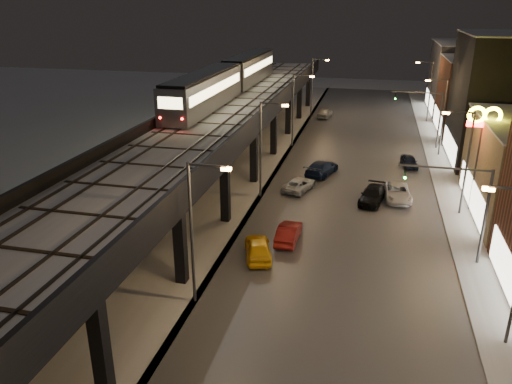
# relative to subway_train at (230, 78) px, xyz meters

# --- Properties ---
(road_surface) EXTENTS (17.00, 120.00, 0.06)m
(road_surface) POSITION_rel_subway_train_xyz_m (16.00, -13.09, -8.44)
(road_surface) COLOR #46474D
(road_surface) RESTS_ON ground
(sidewalk_right) EXTENTS (4.00, 120.00, 0.14)m
(sidewalk_right) POSITION_rel_subway_train_xyz_m (26.00, -13.09, -8.40)
(sidewalk_right) COLOR #9FA1A8
(sidewalk_right) RESTS_ON ground
(under_viaduct_pavement) EXTENTS (11.00, 120.00, 0.06)m
(under_viaduct_pavement) POSITION_rel_subway_train_xyz_m (2.50, -13.09, -8.44)
(under_viaduct_pavement) COLOR #9FA1A8
(under_viaduct_pavement) RESTS_ON ground
(elevated_viaduct) EXTENTS (9.00, 100.00, 6.30)m
(elevated_viaduct) POSITION_rel_subway_train_xyz_m (2.50, -16.25, -2.85)
(elevated_viaduct) COLOR black
(elevated_viaduct) RESTS_ON ground
(viaduct_trackbed) EXTENTS (8.40, 100.00, 0.32)m
(viaduct_trackbed) POSITION_rel_subway_train_xyz_m (2.49, -16.12, -2.08)
(viaduct_trackbed) COLOR #B2B7C1
(viaduct_trackbed) RESTS_ON elevated_viaduct
(viaduct_parapet_streetside) EXTENTS (0.30, 100.00, 1.10)m
(viaduct_parapet_streetside) POSITION_rel_subway_train_xyz_m (6.85, -16.09, -1.62)
(viaduct_parapet_streetside) COLOR black
(viaduct_parapet_streetside) RESTS_ON elevated_viaduct
(viaduct_parapet_far) EXTENTS (0.30, 100.00, 1.10)m
(viaduct_parapet_far) POSITION_rel_subway_train_xyz_m (-1.85, -16.09, -1.62)
(viaduct_parapet_far) COLOR black
(viaduct_parapet_far) RESTS_ON elevated_viaduct
(building_e) EXTENTS (12.20, 12.20, 10.16)m
(building_e) POSITION_rel_subway_train_xyz_m (32.49, 13.91, -3.39)
(building_e) COLOR #552B20
(building_e) RESTS_ON ground
(building_f) EXTENTS (12.20, 16.20, 11.16)m
(building_f) POSITION_rel_subway_train_xyz_m (32.49, 27.91, -2.89)
(building_f) COLOR #37373D
(building_f) RESTS_ON ground
(streetlight_left_1) EXTENTS (2.57, 0.28, 9.00)m
(streetlight_left_1) POSITION_rel_subway_train_xyz_m (8.07, -35.09, -3.23)
(streetlight_left_1) COLOR #38383A
(streetlight_left_1) RESTS_ON ground
(streetlight_left_2) EXTENTS (2.57, 0.28, 9.00)m
(streetlight_left_2) POSITION_rel_subway_train_xyz_m (8.07, -17.09, -3.23)
(streetlight_left_2) COLOR #38383A
(streetlight_left_2) RESTS_ON ground
(streetlight_right_2) EXTENTS (2.56, 0.28, 9.00)m
(streetlight_right_2) POSITION_rel_subway_train_xyz_m (25.23, -17.09, -3.23)
(streetlight_right_2) COLOR #38383A
(streetlight_right_2) RESTS_ON ground
(streetlight_left_3) EXTENTS (2.57, 0.28, 9.00)m
(streetlight_left_3) POSITION_rel_subway_train_xyz_m (8.07, 0.91, -3.23)
(streetlight_left_3) COLOR #38383A
(streetlight_left_3) RESTS_ON ground
(streetlight_right_3) EXTENTS (2.56, 0.28, 9.00)m
(streetlight_right_3) POSITION_rel_subway_train_xyz_m (25.23, 0.91, -3.23)
(streetlight_right_3) COLOR #38383A
(streetlight_right_3) RESTS_ON ground
(streetlight_left_4) EXTENTS (2.57, 0.28, 9.00)m
(streetlight_left_4) POSITION_rel_subway_train_xyz_m (8.07, 18.91, -3.23)
(streetlight_left_4) COLOR #38383A
(streetlight_left_4) RESTS_ON ground
(streetlight_right_4) EXTENTS (2.56, 0.28, 9.00)m
(streetlight_right_4) POSITION_rel_subway_train_xyz_m (25.23, 18.91, -3.23)
(streetlight_right_4) COLOR #38383A
(streetlight_right_4) RESTS_ON ground
(traffic_light_rig_a) EXTENTS (6.10, 0.34, 7.00)m
(traffic_light_rig_a) POSITION_rel_subway_train_xyz_m (24.34, -26.10, -3.97)
(traffic_light_rig_a) COLOR #38383A
(traffic_light_rig_a) RESTS_ON ground
(traffic_light_rig_b) EXTENTS (6.10, 0.34, 7.00)m
(traffic_light_rig_b) POSITION_rel_subway_train_xyz_m (24.34, 3.90, -3.97)
(traffic_light_rig_b) COLOR #38383A
(traffic_light_rig_b) RESTS_ON ground
(subway_train) EXTENTS (3.11, 37.89, 3.72)m
(subway_train) POSITION_rel_subway_train_xyz_m (0.00, 0.00, 0.00)
(subway_train) COLOR gray
(subway_train) RESTS_ON viaduct_trackbed
(car_taxi) EXTENTS (3.02, 4.76, 1.51)m
(car_taxi) POSITION_rel_subway_train_xyz_m (10.30, -28.74, -7.71)
(car_taxi) COLOR yellow
(car_taxi) RESTS_ON ground
(car_near_white) EXTENTS (1.54, 4.27, 1.40)m
(car_near_white) POSITION_rel_subway_train_xyz_m (11.99, -25.69, -7.77)
(car_near_white) COLOR maroon
(car_near_white) RESTS_ON ground
(car_mid_silver) EXTENTS (3.21, 4.80, 1.22)m
(car_mid_silver) POSITION_rel_subway_train_xyz_m (11.10, -14.68, -7.86)
(car_mid_silver) COLOR #A2A6AB
(car_mid_silver) RESTS_ON ground
(car_mid_dark) EXTENTS (3.56, 5.70, 1.54)m
(car_mid_dark) POSITION_rel_subway_train_xyz_m (12.69, -9.52, -7.70)
(car_mid_dark) COLOR black
(car_mid_dark) RESTS_ON ground
(car_far_white) EXTENTS (2.43, 4.61, 1.50)m
(car_far_white) POSITION_rel_subway_train_xyz_m (10.11, 18.19, -7.72)
(car_far_white) COLOR #A1A1A1
(car_far_white) RESTS_ON ground
(car_onc_dark) EXTENTS (2.69, 5.15, 1.39)m
(car_onc_dark) POSITION_rel_subway_train_xyz_m (20.31, -14.90, -7.77)
(car_onc_dark) COLOR silver
(car_onc_dark) RESTS_ON ground
(car_onc_white) EXTENTS (2.66, 4.96, 1.37)m
(car_onc_white) POSITION_rel_subway_train_xyz_m (18.06, -16.14, -7.78)
(car_onc_white) COLOR black
(car_onc_white) RESTS_ON ground
(car_onc_red) EXTENTS (2.05, 3.97, 1.29)m
(car_onc_red) POSITION_rel_subway_train_xyz_m (21.85, -4.57, -7.82)
(car_onc_red) COLOR black
(car_onc_red) RESTS_ON ground
(sign_mcdonalds) EXTENTS (2.73, 0.33, 9.24)m
(sign_mcdonalds) POSITION_rel_subway_train_xyz_m (26.50, -15.89, -1.07)
(sign_mcdonalds) COLOR #38383A
(sign_mcdonalds) RESTS_ON ground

